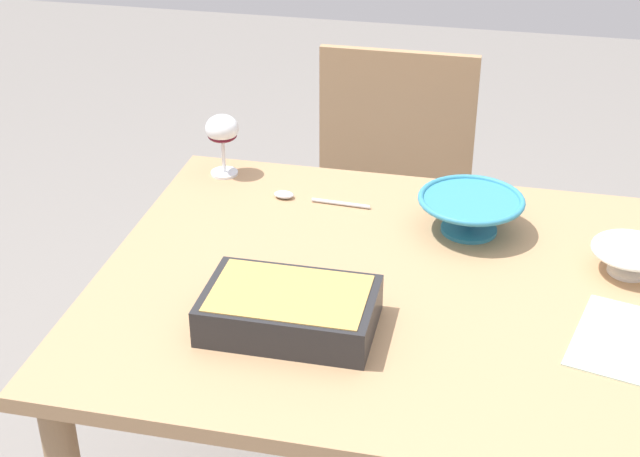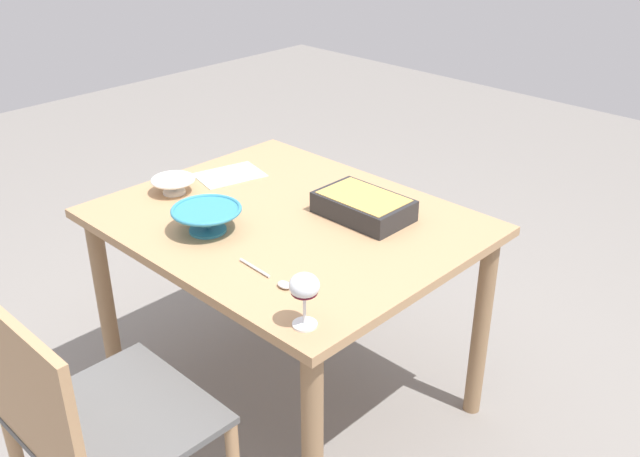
# 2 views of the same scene
# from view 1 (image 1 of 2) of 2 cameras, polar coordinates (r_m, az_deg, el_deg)

# --- Properties ---
(dining_table) EXTENTS (1.13, 0.92, 0.73)m
(dining_table) POSITION_cam_1_polar(r_m,az_deg,el_deg) (1.81, 4.76, -6.06)
(dining_table) COLOR tan
(dining_table) RESTS_ON ground_plane
(chair) EXTENTS (0.46, 0.43, 0.86)m
(chair) POSITION_cam_1_polar(r_m,az_deg,el_deg) (2.59, 4.13, 2.08)
(chair) COLOR #595959
(chair) RESTS_ON ground_plane
(wine_glass) EXTENTS (0.08, 0.08, 0.14)m
(wine_glass) POSITION_cam_1_polar(r_m,az_deg,el_deg) (2.13, -5.95, 5.83)
(wine_glass) COLOR white
(wine_glass) RESTS_ON dining_table
(casserole_dish) EXTENTS (0.29, 0.19, 0.07)m
(casserole_dish) POSITION_cam_1_polar(r_m,az_deg,el_deg) (1.61, -1.86, -4.84)
(casserole_dish) COLOR #262628
(casserole_dish) RESTS_ON dining_table
(mixing_bowl) EXTENTS (0.22, 0.22, 0.08)m
(mixing_bowl) POSITION_cam_1_polar(r_m,az_deg,el_deg) (1.92, 9.11, 1.01)
(mixing_bowl) COLOR teal
(mixing_bowl) RESTS_ON dining_table
(small_bowl) EXTENTS (0.15, 0.15, 0.06)m
(small_bowl) POSITION_cam_1_polar(r_m,az_deg,el_deg) (1.86, 18.31, -1.68)
(small_bowl) COLOR white
(small_bowl) RESTS_ON dining_table
(serving_spoon) EXTENTS (0.22, 0.03, 0.01)m
(serving_spoon) POSITION_cam_1_polar(r_m,az_deg,el_deg) (2.04, -1.15, 1.91)
(serving_spoon) COLOR silver
(serving_spoon) RESTS_ON dining_table
(napkin) EXTENTS (0.22, 0.26, 0.00)m
(napkin) POSITION_cam_1_polar(r_m,az_deg,el_deg) (1.68, 18.08, -6.48)
(napkin) COLOR #B2CCB7
(napkin) RESTS_ON dining_table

